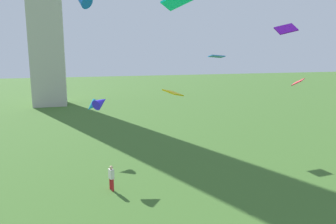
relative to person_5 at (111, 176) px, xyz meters
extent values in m
cylinder|color=red|center=(-0.05, 0.18, -0.55)|extent=(0.15, 0.15, 0.81)
cylinder|color=red|center=(0.05, -0.18, -0.55)|extent=(0.15, 0.15, 0.81)
cube|color=silver|center=(0.00, 0.00, 0.17)|extent=(0.36, 0.49, 0.64)
sphere|color=#D8AD84|center=(0.00, 0.00, 0.61)|extent=(0.24, 0.24, 0.24)
cube|color=yellow|center=(4.95, 2.40, 5.04)|extent=(1.81, 1.85, 0.64)
cube|color=#730FBC|center=(11.31, -1.71, 9.47)|extent=(1.27, 0.94, 0.82)
cube|color=#E9353B|center=(15.26, 1.78, 5.64)|extent=(1.40, 1.40, 0.61)
cone|color=#2D1FED|center=(-0.16, 4.10, 4.32)|extent=(1.52, 1.50, 1.12)
cube|color=#2F7CDF|center=(11.46, 9.18, 7.57)|extent=(1.46, 1.00, 0.35)
cone|color=#1B8EC6|center=(-0.63, 8.28, 3.38)|extent=(1.49, 1.37, 1.20)
camera|label=1|loc=(-2.06, -20.38, 8.03)|focal=34.83mm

